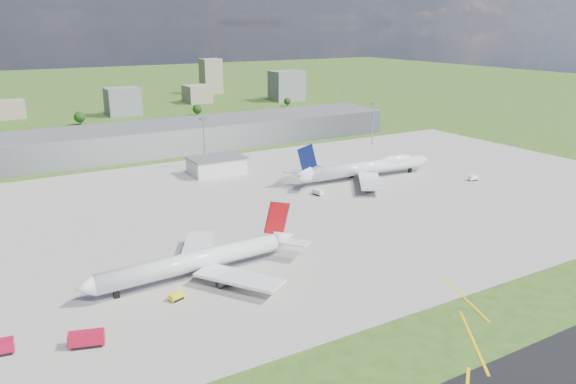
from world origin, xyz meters
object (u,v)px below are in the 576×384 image
fire_truck (87,339)px  tug_yellow (176,297)px  airliner_red_twin (200,261)px  airliner_blue_quad (368,168)px  van_white_near (318,192)px  van_white_far (473,178)px

fire_truck → tug_yellow: size_ratio=1.91×
airliner_red_twin → airliner_blue_quad: (110.65, 60.81, 0.49)m
van_white_near → tug_yellow: bearing=114.1°
van_white_near → van_white_far: bearing=-114.4°
fire_truck → van_white_near: bearing=50.3°
airliner_red_twin → van_white_near: airliner_red_twin is taller
airliner_red_twin → van_white_far: (151.53, 32.20, -3.81)m
airliner_blue_quad → van_white_far: airliner_blue_quad is taller
van_white_near → airliner_blue_quad: bearing=-84.6°
airliner_red_twin → fire_truck: size_ratio=8.10×
van_white_far → tug_yellow: bearing=-160.8°
tug_yellow → van_white_far: van_white_far is taller
van_white_near → van_white_far: van_white_near is taller
airliner_red_twin → airliner_blue_quad: bearing=-154.0°
van_white_near → airliner_red_twin: bearing=112.7°
airliner_red_twin → tug_yellow: bearing=40.5°
airliner_blue_quad → tug_yellow: size_ratio=17.16×
airliner_red_twin → van_white_near: (75.10, 50.28, -3.75)m
van_white_near → fire_truck: bearing=111.6°
airliner_blue_quad → fire_truck: bearing=-146.3°
airliner_red_twin → tug_yellow: 15.93m
airliner_red_twin → van_white_near: bearing=-149.0°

